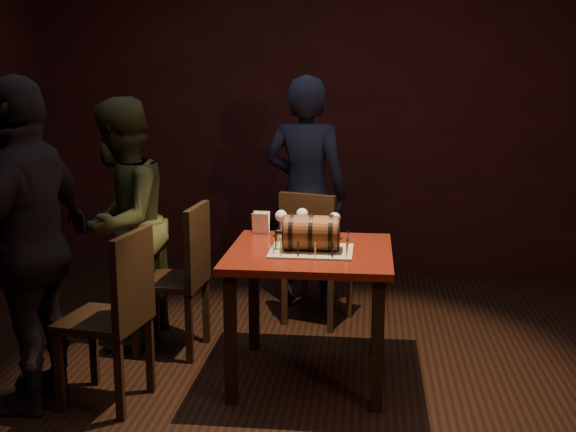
# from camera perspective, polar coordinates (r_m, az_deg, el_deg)

# --- Properties ---
(room_shell) EXTENTS (5.04, 5.04, 2.80)m
(room_shell) POSITION_cam_1_polar(r_m,az_deg,el_deg) (3.79, 0.29, 6.52)
(room_shell) COLOR black
(room_shell) RESTS_ON ground
(pub_table) EXTENTS (0.90, 0.90, 0.75)m
(pub_table) POSITION_cam_1_polar(r_m,az_deg,el_deg) (4.03, 1.75, -4.20)
(pub_table) COLOR #4F140D
(pub_table) RESTS_ON ground
(cake_board) EXTENTS (0.45, 0.35, 0.01)m
(cake_board) POSITION_cam_1_polar(r_m,az_deg,el_deg) (3.95, 1.86, -2.78)
(cake_board) COLOR #A69E86
(cake_board) RESTS_ON pub_table
(barrel_cake) EXTENTS (0.36, 0.21, 0.21)m
(barrel_cake) POSITION_cam_1_polar(r_m,az_deg,el_deg) (3.92, 1.86, -1.34)
(barrel_cake) COLOR brown
(barrel_cake) RESTS_ON cake_board
(birthday_candles) EXTENTS (0.40, 0.30, 0.09)m
(birthday_candles) POSITION_cam_1_polar(r_m,az_deg,el_deg) (3.94, 1.88, -2.12)
(birthday_candles) COLOR #F8E694
(birthday_candles) RESTS_ON cake_board
(wine_glass_left) EXTENTS (0.07, 0.07, 0.16)m
(wine_glass_left) POSITION_cam_1_polar(r_m,az_deg,el_deg) (4.29, -0.55, -0.10)
(wine_glass_left) COLOR silver
(wine_glass_left) RESTS_ON pub_table
(wine_glass_mid) EXTENTS (0.07, 0.07, 0.16)m
(wine_glass_mid) POSITION_cam_1_polar(r_m,az_deg,el_deg) (4.35, 1.12, 0.06)
(wine_glass_mid) COLOR silver
(wine_glass_mid) RESTS_ON pub_table
(wine_glass_right) EXTENTS (0.07, 0.07, 0.16)m
(wine_glass_right) POSITION_cam_1_polar(r_m,az_deg,el_deg) (4.22, 3.70, -0.29)
(wine_glass_right) COLOR silver
(wine_glass_right) RESTS_ON pub_table
(pint_of_ale) EXTENTS (0.07, 0.07, 0.15)m
(pint_of_ale) POSITION_cam_1_polar(r_m,az_deg,el_deg) (4.17, 0.55, -1.06)
(pint_of_ale) COLOR silver
(pint_of_ale) RESTS_ON pub_table
(menu_card) EXTENTS (0.10, 0.05, 0.13)m
(menu_card) POSITION_cam_1_polar(r_m,az_deg,el_deg) (4.37, -2.15, -0.58)
(menu_card) COLOR white
(menu_card) RESTS_ON pub_table
(chair_back) EXTENTS (0.51, 0.51, 0.93)m
(chair_back) POSITION_cam_1_polar(r_m,az_deg,el_deg) (4.89, 1.99, -2.78)
(chair_back) COLOR black
(chair_back) RESTS_ON ground
(chair_left_rear) EXTENTS (0.43, 0.43, 0.93)m
(chair_left_rear) POSITION_cam_1_polar(r_m,az_deg,el_deg) (4.47, -8.33, -4.29)
(chair_left_rear) COLOR black
(chair_left_rear) RESTS_ON ground
(chair_left_front) EXTENTS (0.46, 0.46, 0.93)m
(chair_left_front) POSITION_cam_1_polar(r_m,az_deg,el_deg) (3.84, -13.36, -7.15)
(chair_left_front) COLOR black
(chair_left_front) RESTS_ON ground
(person_back) EXTENTS (0.68, 0.51, 1.70)m
(person_back) POSITION_cam_1_polar(r_m,az_deg,el_deg) (5.23, 1.43, 1.81)
(person_back) COLOR #191D33
(person_back) RESTS_ON ground
(person_left_rear) EXTENTS (0.64, 0.80, 1.57)m
(person_left_rear) POSITION_cam_1_polar(r_m,az_deg,el_deg) (4.63, -13.03, -0.58)
(person_left_rear) COLOR #3B4221
(person_left_rear) RESTS_ON ground
(person_left_front) EXTENTS (0.52, 1.04, 1.71)m
(person_left_front) POSITION_cam_1_polar(r_m,az_deg,el_deg) (3.88, -19.69, -2.20)
(person_left_front) COLOR black
(person_left_front) RESTS_ON ground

